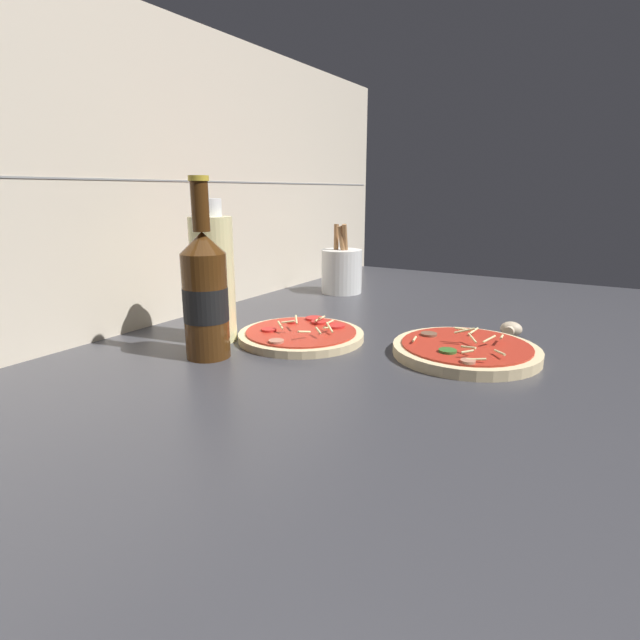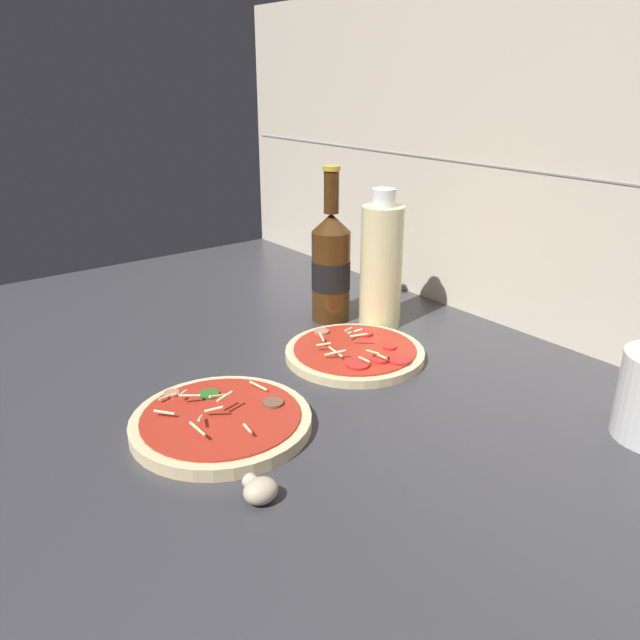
% 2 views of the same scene
% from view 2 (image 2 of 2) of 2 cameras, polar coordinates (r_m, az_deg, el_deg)
% --- Properties ---
extents(counter_slab, '(1.60, 0.90, 0.03)m').
position_cam_2_polar(counter_slab, '(0.88, -1.73, -7.95)').
color(counter_slab, '#38383D').
rests_on(counter_slab, ground).
extents(tile_backsplash, '(1.60, 0.01, 0.60)m').
position_cam_2_polar(tile_backsplash, '(1.11, 18.04, 12.94)').
color(tile_backsplash, beige).
rests_on(tile_backsplash, ground).
extents(pizza_near, '(0.23, 0.23, 0.05)m').
position_cam_2_polar(pizza_near, '(0.82, -9.15, -9.02)').
color(pizza_near, beige).
rests_on(pizza_near, counter_slab).
extents(pizza_far, '(0.22, 0.22, 0.04)m').
position_cam_2_polar(pizza_far, '(1.00, 3.22, -2.99)').
color(pizza_far, beige).
rests_on(pizza_far, counter_slab).
extents(beer_bottle, '(0.07, 0.07, 0.28)m').
position_cam_2_polar(beer_bottle, '(1.12, 1.01, 5.00)').
color(beer_bottle, '#47280F').
rests_on(beer_bottle, counter_slab).
extents(oil_bottle, '(0.07, 0.07, 0.24)m').
position_cam_2_polar(oil_bottle, '(1.10, 5.62, 5.07)').
color(oil_bottle, beige).
rests_on(oil_bottle, counter_slab).
extents(mushroom_left, '(0.04, 0.04, 0.03)m').
position_cam_2_polar(mushroom_left, '(0.68, -5.55, -15.19)').
color(mushroom_left, beige).
rests_on(mushroom_left, counter_slab).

